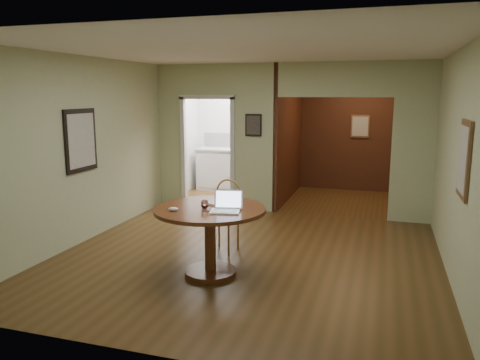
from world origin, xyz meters
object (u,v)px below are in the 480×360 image
(chair, at_px, (226,211))
(open_laptop, at_px, (227,206))
(closed_laptop, at_px, (214,204))
(dining_table, at_px, (210,225))

(chair, bearing_deg, open_laptop, -62.43)
(open_laptop, relative_size, closed_laptop, 1.22)
(dining_table, relative_size, closed_laptop, 4.39)
(dining_table, height_order, chair, chair)
(chair, height_order, closed_laptop, chair)
(dining_table, bearing_deg, open_laptop, -20.78)
(dining_table, xyz_separation_m, chair, (-0.12, 0.91, -0.06))
(dining_table, bearing_deg, closed_laptop, 86.60)
(open_laptop, height_order, closed_laptop, open_laptop)
(closed_laptop, bearing_deg, dining_table, -88.88)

